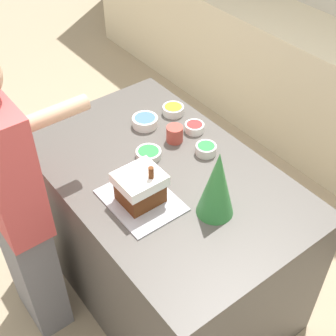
% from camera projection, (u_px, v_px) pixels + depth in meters
% --- Properties ---
extents(ground_plane, '(12.00, 12.00, 0.00)m').
position_uv_depth(ground_plane, '(163.00, 281.00, 2.88)').
color(ground_plane, tan).
extents(kitchen_island, '(1.48, 0.93, 0.92)m').
position_uv_depth(kitchen_island, '(163.00, 233.00, 2.57)').
color(kitchen_island, '#514C47').
rests_on(kitchen_island, ground_plane).
extents(baking_tray, '(0.37, 0.29, 0.01)m').
position_uv_depth(baking_tray, '(141.00, 200.00, 2.12)').
color(baking_tray, '#B2B2BC').
rests_on(baking_tray, kitchen_island).
extents(gingerbread_house, '(0.18, 0.20, 0.21)m').
position_uv_depth(gingerbread_house, '(140.00, 187.00, 2.06)').
color(gingerbread_house, '#5B2D14').
rests_on(gingerbread_house, baking_tray).
extents(decorative_tree, '(0.17, 0.17, 0.34)m').
position_uv_depth(decorative_tree, '(217.00, 184.00, 1.96)').
color(decorative_tree, '#33843D').
rests_on(decorative_tree, kitchen_island).
extents(candy_bowl_far_left, '(0.13, 0.13, 0.04)m').
position_uv_depth(candy_bowl_far_left, '(149.00, 153.00, 2.34)').
color(candy_bowl_far_left, silver).
rests_on(candy_bowl_far_left, kitchen_island).
extents(candy_bowl_near_tray_left, '(0.12, 0.12, 0.05)m').
position_uv_depth(candy_bowl_near_tray_left, '(173.00, 110.00, 2.61)').
color(candy_bowl_near_tray_left, silver).
rests_on(candy_bowl_near_tray_left, kitchen_island).
extents(candy_bowl_far_right, '(0.14, 0.14, 0.05)m').
position_uv_depth(candy_bowl_far_right, '(145.00, 121.00, 2.53)').
color(candy_bowl_far_right, white).
rests_on(candy_bowl_far_right, kitchen_island).
extents(candy_bowl_beside_tree, '(0.10, 0.10, 0.04)m').
position_uv_depth(candy_bowl_beside_tree, '(194.00, 127.00, 2.49)').
color(candy_bowl_beside_tree, white).
rests_on(candy_bowl_beside_tree, kitchen_island).
extents(candy_bowl_behind_tray, '(0.11, 0.11, 0.05)m').
position_uv_depth(candy_bowl_behind_tray, '(206.00, 149.00, 2.35)').
color(candy_bowl_behind_tray, silver).
rests_on(candy_bowl_behind_tray, kitchen_island).
extents(mug, '(0.09, 0.09, 0.09)m').
position_uv_depth(mug, '(175.00, 134.00, 2.42)').
color(mug, '#B24238').
rests_on(mug, kitchen_island).
extents(person, '(0.44, 0.55, 1.67)m').
position_uv_depth(person, '(15.00, 208.00, 2.16)').
color(person, slate).
rests_on(person, ground_plane).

